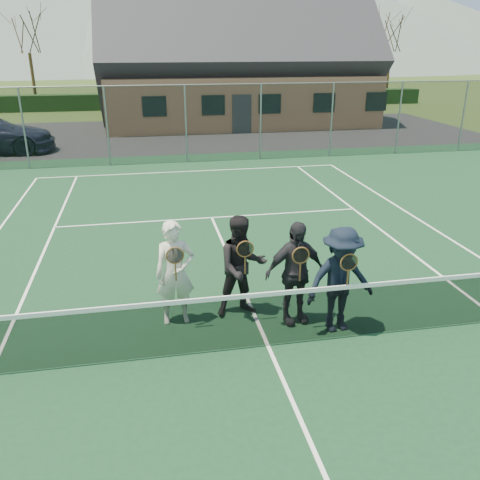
{
  "coord_description": "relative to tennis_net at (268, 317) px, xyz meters",
  "views": [
    {
      "loc": [
        -1.73,
        -6.66,
        4.48
      ],
      "look_at": [
        -0.16,
        1.5,
        1.25
      ],
      "focal_mm": 38.0,
      "sensor_mm": 36.0,
      "label": 1
    }
  ],
  "objects": [
    {
      "name": "court_surface",
      "position": [
        0.0,
        0.0,
        -0.53
      ],
      "size": [
        30.0,
        30.0,
        0.02
      ],
      "primitive_type": "cube",
      "color": "#14381E",
      "rests_on": "ground"
    },
    {
      "name": "perimeter_fence",
      "position": [
        0.0,
        13.5,
        0.99
      ],
      "size": [
        30.07,
        0.07,
        3.02
      ],
      "color": "slate",
      "rests_on": "ground"
    },
    {
      "name": "player_c",
      "position": [
        0.61,
        0.67,
        0.38
      ],
      "size": [
        1.11,
        0.59,
        1.8
      ],
      "color": "#252429",
      "rests_on": "court_surface"
    },
    {
      "name": "player_b",
      "position": [
        -0.2,
        1.1,
        0.38
      ],
      "size": [
        0.93,
        0.76,
        1.8
      ],
      "color": "black",
      "rests_on": "court_surface"
    },
    {
      "name": "tree_c",
      "position": [
        2.0,
        33.0,
        5.25
      ],
      "size": [
        3.2,
        3.2,
        7.77
      ],
      "color": "#362513",
      "rests_on": "ground"
    },
    {
      "name": "tree_b",
      "position": [
        -9.0,
        33.0,
        5.25
      ],
      "size": [
        3.2,
        3.2,
        7.77
      ],
      "color": "#3B2915",
      "rests_on": "ground"
    },
    {
      "name": "player_a",
      "position": [
        -1.34,
        1.05,
        0.38
      ],
      "size": [
        0.68,
        0.52,
        1.8
      ],
      "color": "silver",
      "rests_on": "court_surface"
    },
    {
      "name": "hill_east",
      "position": [
        55.0,
        95.0,
        6.46
      ],
      "size": [
        90.0,
        90.0,
        14.0
      ],
      "primitive_type": "cone",
      "color": "#54655A",
      "rests_on": "ground"
    },
    {
      "name": "player_d",
      "position": [
        1.26,
        0.27,
        0.38
      ],
      "size": [
        1.23,
        0.8,
        1.8
      ],
      "color": "black",
      "rests_on": "court_surface"
    },
    {
      "name": "tennis_net",
      "position": [
        0.0,
        0.0,
        0.0
      ],
      "size": [
        11.68,
        0.08,
        1.1
      ],
      "color": "slate",
      "rests_on": "ground"
    },
    {
      "name": "clubhouse",
      "position": [
        4.0,
        24.0,
        3.45
      ],
      "size": [
        15.6,
        8.2,
        7.7
      ],
      "color": "#9E6B4C",
      "rests_on": "ground"
    },
    {
      "name": "hedge_row",
      "position": [
        0.0,
        32.0,
        0.01
      ],
      "size": [
        40.0,
        1.2,
        1.1
      ],
      "primitive_type": "cube",
      "color": "black",
      "rests_on": "ground"
    },
    {
      "name": "tree_e",
      "position": [
        18.0,
        33.0,
        5.25
      ],
      "size": [
        3.2,
        3.2,
        7.77
      ],
      "color": "#372714",
      "rests_on": "ground"
    },
    {
      "name": "hill_centre",
      "position": [
        20.0,
        95.0,
        10.46
      ],
      "size": [
        120.0,
        120.0,
        22.0
      ],
      "primitive_type": "cone",
      "color": "#58695F",
      "rests_on": "ground"
    },
    {
      "name": "ground",
      "position": [
        0.0,
        20.0,
        -0.54
      ],
      "size": [
        220.0,
        220.0,
        0.0
      ],
      "primitive_type": "plane",
      "color": "#2F4418",
      "rests_on": "ground"
    },
    {
      "name": "court_markings",
      "position": [
        0.0,
        0.0,
        -0.51
      ],
      "size": [
        11.03,
        23.83,
        0.01
      ],
      "color": "white",
      "rests_on": "court_surface"
    },
    {
      "name": "tree_d",
      "position": [
        12.0,
        33.0,
        5.25
      ],
      "size": [
        3.2,
        3.2,
        7.77
      ],
      "color": "#361E13",
      "rests_on": "ground"
    },
    {
      "name": "tarmac_carpark",
      "position": [
        -4.0,
        20.0,
        -0.53
      ],
      "size": [
        40.0,
        12.0,
        0.01
      ],
      "primitive_type": "cube",
      "color": "black",
      "rests_on": "ground"
    }
  ]
}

